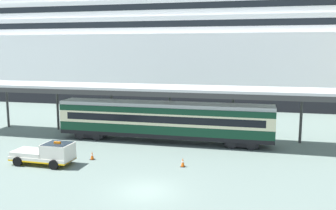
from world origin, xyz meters
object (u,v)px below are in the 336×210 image
(train_carriage, at_px, (164,120))
(traffic_cone_near, at_px, (92,156))
(cruise_ship, at_px, (254,25))
(traffic_cone_mid, at_px, (183,162))
(service_truck, at_px, (48,153))

(train_carriage, xyz_separation_m, traffic_cone_near, (-4.58, -7.41, -1.95))
(train_carriage, bearing_deg, cruise_ship, 76.52)
(cruise_ship, distance_m, traffic_cone_mid, 45.67)
(traffic_cone_near, xyz_separation_m, traffic_cone_mid, (8.05, -0.11, 0.02))
(train_carriage, relative_size, traffic_cone_mid, 29.00)
(cruise_ship, distance_m, train_carriage, 38.61)
(traffic_cone_near, bearing_deg, traffic_cone_mid, -0.76)
(cruise_ship, xyz_separation_m, traffic_cone_mid, (-5.11, -43.32, -13.54))
(service_truck, bearing_deg, traffic_cone_mid, 10.48)
(cruise_ship, xyz_separation_m, service_truck, (-16.12, -45.36, -12.92))
(service_truck, bearing_deg, cruise_ship, 70.44)
(traffic_cone_mid, bearing_deg, service_truck, -169.52)
(train_carriage, xyz_separation_m, service_truck, (-7.54, -9.55, -1.32))
(traffic_cone_mid, bearing_deg, traffic_cone_near, 179.24)
(service_truck, xyz_separation_m, traffic_cone_near, (2.95, 2.14, -0.63))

